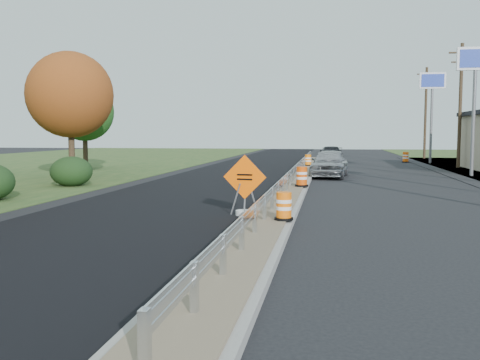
% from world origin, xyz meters
% --- Properties ---
extents(ground, '(140.00, 140.00, 0.00)m').
position_xyz_m(ground, '(0.00, 0.00, 0.00)').
color(ground, black).
rests_on(ground, ground).
extents(milled_overlay, '(7.20, 120.00, 0.01)m').
position_xyz_m(milled_overlay, '(-4.40, 10.00, 0.01)').
color(milled_overlay, black).
rests_on(milled_overlay, ground).
extents(median, '(1.60, 55.00, 0.23)m').
position_xyz_m(median, '(0.00, 8.00, 0.11)').
color(median, gray).
rests_on(median, ground).
extents(guardrail, '(0.10, 46.15, 0.72)m').
position_xyz_m(guardrail, '(0.00, 9.00, 0.73)').
color(guardrail, silver).
rests_on(guardrail, median).
extents(pylon_sign_mid, '(2.20, 0.30, 7.90)m').
position_xyz_m(pylon_sign_mid, '(10.50, 16.00, 6.48)').
color(pylon_sign_mid, slate).
rests_on(pylon_sign_mid, ground).
extents(pylon_sign_north, '(2.20, 0.30, 7.90)m').
position_xyz_m(pylon_sign_north, '(10.50, 30.00, 6.48)').
color(pylon_sign_north, slate).
rests_on(pylon_sign_north, ground).
extents(utility_pole_nmid, '(1.90, 0.26, 9.40)m').
position_xyz_m(utility_pole_nmid, '(11.50, 24.00, 4.93)').
color(utility_pole_nmid, '#473523').
rests_on(utility_pole_nmid, ground).
extents(utility_pole_north, '(1.90, 0.26, 9.40)m').
position_xyz_m(utility_pole_north, '(11.50, 39.00, 4.93)').
color(utility_pole_north, '#473523').
rests_on(utility_pole_north, ground).
extents(hedge_north, '(2.09, 2.09, 1.52)m').
position_xyz_m(hedge_north, '(-11.00, 6.00, 0.76)').
color(hedge_north, black).
rests_on(hedge_north, ground).
extents(tree_near_red, '(4.95, 4.95, 7.35)m').
position_xyz_m(tree_near_red, '(-13.00, 10.00, 4.86)').
color(tree_near_red, '#473523').
rests_on(tree_near_red, ground).
extents(tree_near_back, '(4.29, 4.29, 6.37)m').
position_xyz_m(tree_near_back, '(-16.00, 18.00, 4.21)').
color(tree_near_back, '#473523').
rests_on(tree_near_back, ground).
extents(caution_sign, '(1.43, 0.60, 1.98)m').
position_xyz_m(caution_sign, '(-0.90, -1.96, 0.50)').
color(caution_sign, white).
rests_on(caution_sign, ground).
extents(barrel_median_near, '(0.54, 0.54, 0.79)m').
position_xyz_m(barrel_median_near, '(0.55, -4.01, 0.61)').
color(barrel_median_near, black).
rests_on(barrel_median_near, median).
extents(barrel_median_mid, '(0.62, 0.62, 0.91)m').
position_xyz_m(barrel_median_mid, '(0.55, 5.58, 0.66)').
color(barrel_median_mid, black).
rests_on(barrel_median_mid, median).
extents(barrel_median_far, '(0.57, 0.57, 0.84)m').
position_xyz_m(barrel_median_far, '(0.20, 21.21, 0.63)').
color(barrel_median_far, black).
rests_on(barrel_median_far, median).
extents(barrel_shoulder_far, '(0.65, 0.65, 0.95)m').
position_xyz_m(barrel_shoulder_far, '(8.61, 31.41, 0.45)').
color(barrel_shoulder_far, black).
rests_on(barrel_shoulder_far, ground).
extents(car_silver, '(2.51, 5.21, 1.72)m').
position_xyz_m(car_silver, '(1.80, 13.87, 0.86)').
color(car_silver, '#A6A6AB').
rests_on(car_silver, ground).
extents(car_dark_far, '(2.26, 5.06, 1.44)m').
position_xyz_m(car_dark_far, '(1.90, 31.34, 0.72)').
color(car_dark_far, black).
rests_on(car_dark_far, ground).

